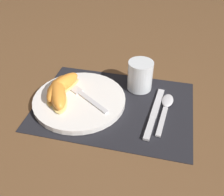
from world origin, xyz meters
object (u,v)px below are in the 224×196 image
Objects in this scene: citrus_wedge_1 at (58,89)px; citrus_wedge_2 at (58,94)px; plate at (79,100)px; citrus_wedge_3 at (58,97)px; citrus_wedge_0 at (63,84)px; knife at (154,114)px; spoon at (166,106)px; juice_glass at (140,77)px; fork at (81,94)px.

citrus_wedge_2 is (0.01, -0.02, 0.00)m from citrus_wedge_1.
plate is 1.94× the size of citrus_wedge_2.
citrus_wedge_0 is at bearing 99.52° from citrus_wedge_3.
knife is 1.70× the size of citrus_wedge_1.
citrus_wedge_0 is 0.05m from citrus_wedge_2.
citrus_wedge_3 is (-0.27, -0.03, 0.03)m from knife.
citrus_wedge_2 is (-0.31, -0.06, 0.03)m from spoon.
plate is at bearing 32.25° from citrus_wedge_3.
citrus_wedge_3 is at bearing -167.06° from spoon.
citrus_wedge_1 is (-0.32, -0.03, 0.03)m from spoon.
juice_glass is at bearing 25.33° from citrus_wedge_1.
citrus_wedge_2 reaches higher than knife.
citrus_wedge_1 reaches higher than fork.
spoon is at bearing 8.52° from plate.
knife is 1.23× the size of spoon.
knife is at bearing -62.50° from juice_glass.
citrus_wedge_2 reaches higher than spoon.
plate is at bearing -4.05° from citrus_wedge_1.
citrus_wedge_3 is (-0.05, -0.05, 0.02)m from fork.
fork is 1.34× the size of citrus_wedge_1.
citrus_wedge_1 is at bearing 115.52° from citrus_wedge_3.
juice_glass is 0.53× the size of fork.
plate is 2.02× the size of citrus_wedge_0.
citrus_wedge_0 is at bearing 95.25° from citrus_wedge_2.
citrus_wedge_2 reaches higher than citrus_wedge_0.
plate is 2.08× the size of citrus_wedge_1.
citrus_wedge_0 is 0.96× the size of citrus_wedge_2.
juice_glass reaches higher than knife.
spoon is at bearing 4.63° from fork.
plate is at bearing 19.72° from citrus_wedge_2.
citrus_wedge_3 is (0.01, -0.01, -0.00)m from citrus_wedge_2.
fork is at bearing -149.19° from juice_glass.
spoon is (0.03, 0.04, 0.00)m from knife.
fork is (-0.22, 0.02, 0.02)m from knife.
citrus_wedge_1 is (-0.07, -0.01, 0.02)m from fork.
citrus_wedge_0 reaches higher than fork.
knife is 0.05m from spoon.
knife is at bearing -126.73° from spoon.
citrus_wedge_0 is at bearing 173.48° from knife.
citrus_wedge_0 and citrus_wedge_3 have the same top height.
citrus_wedge_2 is (-0.28, -0.02, 0.03)m from knife.
spoon is at bearing 12.94° from citrus_wedge_3.
spoon is 1.04× the size of fork.
knife is 1.59× the size of citrus_wedge_2.
juice_glass is 0.26m from citrus_wedge_3.
knife is at bearing -5.19° from fork.
plate is at bearing -26.07° from citrus_wedge_0.
juice_glass is 0.25m from citrus_wedge_1.
citrus_wedge_1 is (-0.01, -0.02, -0.00)m from citrus_wedge_0.
plate is 1.23× the size of knife.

